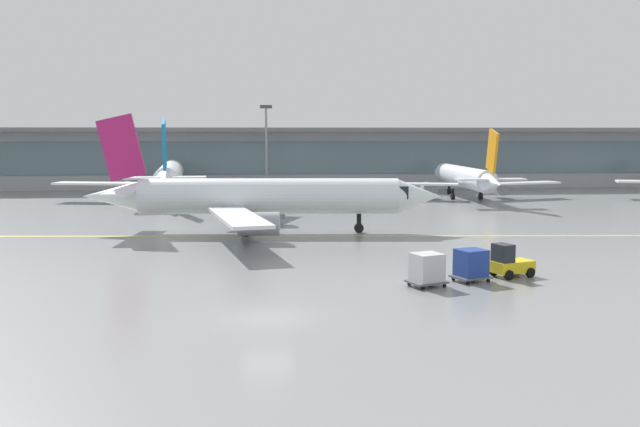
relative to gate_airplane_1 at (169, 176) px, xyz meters
The scene contains 10 objects.
ground_plane 61.90m from the gate_airplane_1, 78.28° to the right, with size 400.00×400.00×0.00m, color gray.
taxiway_centreline_stripe 36.15m from the gate_airplane_1, 69.07° to the right, with size 110.00×0.36×0.01m, color yellow.
terminal_concourse 23.59m from the gate_airplane_1, 57.74° to the left, with size 198.48×11.00×9.60m.
gate_airplane_1 is the anchor object (origin of this frame).
gate_airplane_2 39.37m from the gate_airplane_1, ahead, with size 26.24×28.13×9.34m.
taxiing_regional_jet 33.97m from the gate_airplane_1, 68.49° to the right, with size 31.89×29.58×10.56m.
baggage_tug 58.99m from the gate_airplane_1, 62.13° to the right, with size 2.93×2.35×2.10m.
cargo_dolly_lead 58.74m from the gate_airplane_1, 65.01° to the right, with size 2.54×2.26×1.94m.
cargo_dolly_trailing 58.63m from the gate_airplane_1, 68.12° to the right, with size 2.54×2.26×1.94m.
apron_light_mast_1 18.20m from the gate_airplane_1, 43.77° to the left, with size 1.80×0.36×12.93m.
Camera 1 is at (-0.10, -33.45, 8.94)m, focal length 39.55 mm.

